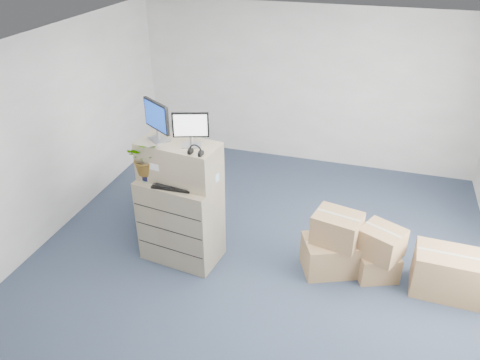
% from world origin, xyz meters
% --- Properties ---
extents(ground, '(7.00, 7.00, 0.00)m').
position_xyz_m(ground, '(0.00, 0.00, 0.00)').
color(ground, '#29364A').
rests_on(ground, ground).
extents(wall_back, '(6.00, 0.02, 2.80)m').
position_xyz_m(wall_back, '(0.00, 3.51, 1.40)').
color(wall_back, beige).
rests_on(wall_back, ground).
extents(filing_cabinet_lower, '(1.06, 0.73, 1.16)m').
position_xyz_m(filing_cabinet_lower, '(-1.01, 0.14, 0.58)').
color(filing_cabinet_lower, tan).
rests_on(filing_cabinet_lower, ground).
extents(filing_cabinet_upper, '(1.05, 0.62, 0.50)m').
position_xyz_m(filing_cabinet_upper, '(-1.01, 0.19, 1.40)').
color(filing_cabinet_upper, tan).
rests_on(filing_cabinet_upper, filing_cabinet_lower).
extents(monitor_left, '(0.43, 0.30, 0.49)m').
position_xyz_m(monitor_left, '(-1.27, 0.21, 1.93)').
color(monitor_left, '#99999E').
rests_on(monitor_left, filing_cabinet_upper).
extents(monitor_right, '(0.41, 0.22, 0.42)m').
position_xyz_m(monitor_right, '(-0.82, 0.17, 1.89)').
color(monitor_right, '#99999E').
rests_on(monitor_right, filing_cabinet_upper).
extents(headphones, '(0.17, 0.04, 0.17)m').
position_xyz_m(headphones, '(-0.69, -0.03, 1.70)').
color(headphones, black).
rests_on(headphones, filing_cabinet_upper).
extents(keyboard, '(0.50, 0.22, 0.03)m').
position_xyz_m(keyboard, '(-1.02, -0.01, 1.17)').
color(keyboard, black).
rests_on(keyboard, filing_cabinet_lower).
extents(mouse, '(0.11, 0.07, 0.04)m').
position_xyz_m(mouse, '(-0.66, -0.02, 1.17)').
color(mouse, silver).
rests_on(mouse, filing_cabinet_lower).
extents(water_bottle, '(0.07, 0.07, 0.26)m').
position_xyz_m(water_bottle, '(-0.92, 0.21, 1.29)').
color(water_bottle, gray).
rests_on(water_bottle, filing_cabinet_lower).
extents(phone_dock, '(0.08, 0.07, 0.16)m').
position_xyz_m(phone_dock, '(-1.06, 0.20, 1.21)').
color(phone_dock, silver).
rests_on(phone_dock, filing_cabinet_lower).
extents(external_drive, '(0.25, 0.22, 0.06)m').
position_xyz_m(external_drive, '(-0.65, 0.25, 1.19)').
color(external_drive, black).
rests_on(external_drive, filing_cabinet_lower).
extents(tissue_box, '(0.30, 0.20, 0.10)m').
position_xyz_m(tissue_box, '(-0.64, 0.17, 1.27)').
color(tissue_box, '#44A9E8').
rests_on(tissue_box, external_drive).
extents(potted_plant, '(0.50, 0.53, 0.44)m').
position_xyz_m(potted_plant, '(-1.38, 0.07, 1.41)').
color(potted_plant, '#8EA686').
rests_on(potted_plant, filing_cabinet_lower).
extents(office_chair, '(1.07, 1.04, 0.85)m').
position_xyz_m(office_chair, '(-1.50, 0.92, 0.42)').
color(office_chair, slate).
rests_on(office_chair, ground).
extents(cardboard_boxes, '(2.21, 0.72, 0.84)m').
position_xyz_m(cardboard_boxes, '(1.57, 0.43, 0.35)').
color(cardboard_boxes, '#9D7D4C').
rests_on(cardboard_boxes, ground).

